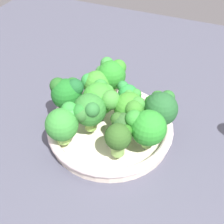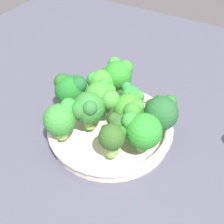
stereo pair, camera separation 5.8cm
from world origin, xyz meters
The scene contains 14 objects.
ground_plane centered at (0.00, 0.00, -1.25)cm, with size 130.00×130.00×2.50cm, color #484959.
bowl centered at (-0.39, -2.98, 1.69)cm, with size 26.04×26.04×3.32cm.
broccoli_floret_0 centered at (-4.52, 3.73, 7.37)cm, with size 4.84×4.90×6.73cm.
broccoli_floret_1 centered at (-9.07, -6.81, 7.44)cm, with size 6.89×7.59×7.41cm.
broccoli_floret_2 centered at (-4.02, 0.09, 7.00)cm, with size 5.50×4.50×6.01cm.
broccoli_floret_3 centered at (5.86, -8.98, 7.35)cm, with size 6.60×6.28×6.80cm.
broccoli_floret_4 centered at (-1.55, -8.91, 6.86)cm, with size 5.77×4.35×5.79cm.
broccoli_floret_5 centered at (2.42, -3.91, 8.20)cm, with size 7.74×6.78×8.01cm.
broccoli_floret_6 centered at (9.46, -2.96, 8.32)cm, with size 6.87×7.11×8.02cm.
broccoli_floret_7 centered at (2.99, 0.66, 8.29)cm, with size 6.41×6.79×8.07cm.
broccoli_floret_8 centered at (4.03, -12.77, 8.11)cm, with size 6.83×6.69×7.83cm.
broccoli_floret_9 centered at (6.05, 4.64, 7.72)cm, with size 6.18×7.30×7.42cm.
broccoli_floret_10 centered at (-3.96, -3.68, 8.09)cm, with size 6.25×6.35×7.56cm.
broccoli_floret_11 centered at (-8.35, -0.41, 7.98)cm, with size 7.75×6.61×7.88cm.
Camera 1 is at (-17.44, 37.11, 45.47)cm, focal length 47.44 mm.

